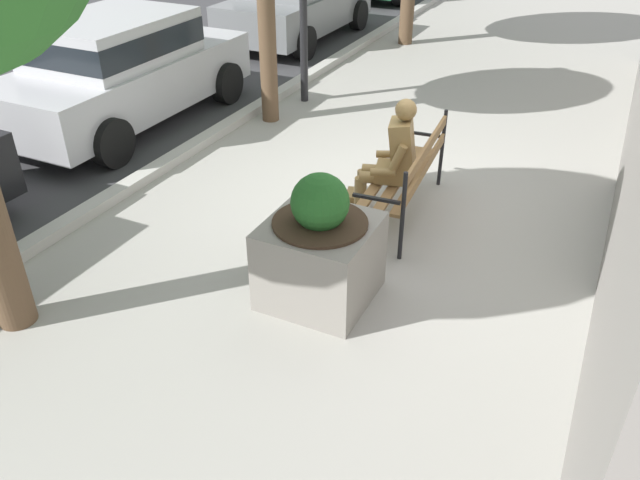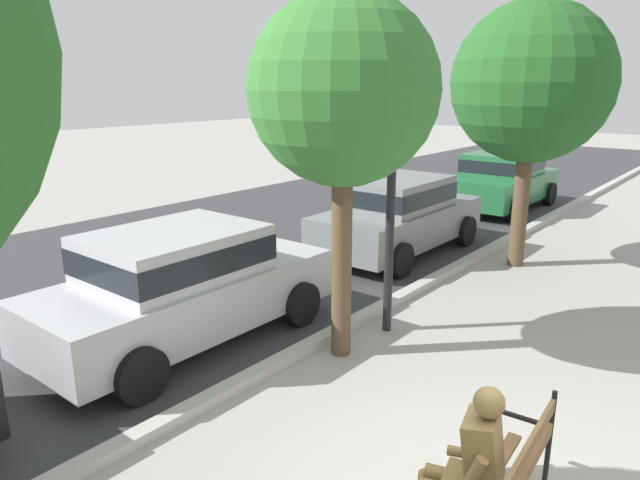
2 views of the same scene
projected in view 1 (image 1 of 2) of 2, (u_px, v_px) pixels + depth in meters
name	position (u px, v px, depth m)	size (l,w,h in m)	color
ground_plane	(386.00, 204.00, 7.27)	(80.00, 80.00, 0.00)	#9E9B93
curb_stone	(180.00, 154.00, 8.31)	(60.00, 0.20, 0.12)	#B2AFA8
park_bench	(410.00, 171.00, 6.77)	(1.83, 0.66, 0.95)	olive
bronze_statue_seated	(388.00, 162.00, 6.68)	(0.61, 0.86, 1.37)	olive
concrete_planter	(320.00, 251.00, 5.53)	(0.92, 0.92, 1.22)	gray
parked_car_silver	(121.00, 67.00, 9.00)	(4.10, 1.92, 1.56)	#B7B7BC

